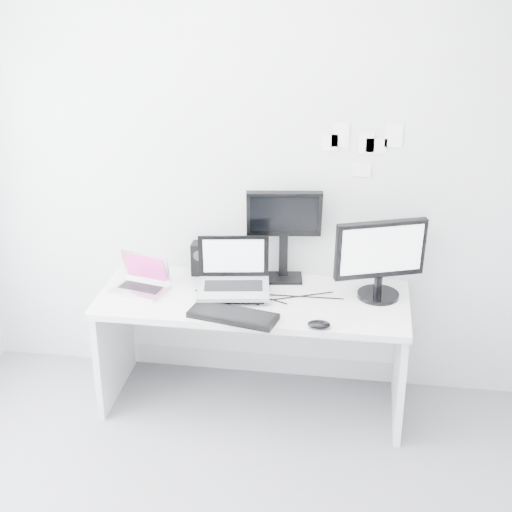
{
  "coord_description": "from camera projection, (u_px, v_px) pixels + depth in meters",
  "views": [
    {
      "loc": [
        0.6,
        -2.65,
        2.73
      ],
      "look_at": [
        0.02,
        1.23,
        1.0
      ],
      "focal_mm": 53.27,
      "sensor_mm": 36.0,
      "label": 1
    }
  ],
  "objects": [
    {
      "name": "wall_note_4",
      "position": [
        329.0,
        143.0,
        4.33
      ],
      "size": [
        0.1,
        0.0,
        0.1
      ],
      "primitive_type": "cube",
      "color": "white",
      "rests_on": "back_wall"
    },
    {
      "name": "wall_note_1",
      "position": [
        367.0,
        143.0,
        4.3
      ],
      "size": [
        0.09,
        0.0,
        0.13
      ],
      "primitive_type": "cube",
      "color": "white",
      "rests_on": "back_wall"
    },
    {
      "name": "speaker",
      "position": [
        201.0,
        259.0,
        4.66
      ],
      "size": [
        0.12,
        0.12,
        0.2
      ],
      "primitive_type": "cube",
      "rotation": [
        0.0,
        0.0,
        0.25
      ],
      "color": "black",
      "rests_on": "desk"
    },
    {
      "name": "macbook",
      "position": [
        139.0,
        274.0,
        4.43
      ],
      "size": [
        0.35,
        0.29,
        0.23
      ],
      "primitive_type": "cube",
      "rotation": [
        0.0,
        0.0,
        -0.24
      ],
      "color": "#B4B4B9",
      "rests_on": "desk"
    },
    {
      "name": "rear_monitor",
      "position": [
        284.0,
        234.0,
        4.5
      ],
      "size": [
        0.46,
        0.22,
        0.6
      ],
      "primitive_type": "cube",
      "rotation": [
        0.0,
        0.0,
        0.14
      ],
      "color": "black",
      "rests_on": "desk"
    },
    {
      "name": "back_wall",
      "position": [
        262.0,
        177.0,
        4.48
      ],
      "size": [
        3.6,
        0.0,
        3.6
      ],
      "primitive_type": "plane",
      "rotation": [
        1.57,
        0.0,
        0.0
      ],
      "color": "silver",
      "rests_on": "ground"
    },
    {
      "name": "wall_note_2",
      "position": [
        394.0,
        135.0,
        4.26
      ],
      "size": [
        0.1,
        0.0,
        0.14
      ],
      "primitive_type": "cube",
      "color": "white",
      "rests_on": "back_wall"
    },
    {
      "name": "samsung_monitor",
      "position": [
        381.0,
        259.0,
        4.31
      ],
      "size": [
        0.58,
        0.41,
        0.49
      ],
      "primitive_type": "cube",
      "rotation": [
        0.0,
        0.0,
        0.36
      ],
      "color": "black",
      "rests_on": "desk"
    },
    {
      "name": "desk",
      "position": [
        253.0,
        351.0,
        4.56
      ],
      "size": [
        1.8,
        0.7,
        0.73
      ],
      "primitive_type": "cube",
      "color": "silver",
      "rests_on": "ground"
    },
    {
      "name": "keyboard",
      "position": [
        233.0,
        316.0,
        4.17
      ],
      "size": [
        0.51,
        0.27,
        0.03
      ],
      "primitive_type": "cube",
      "rotation": [
        0.0,
        0.0,
        -0.22
      ],
      "color": "black",
      "rests_on": "desk"
    },
    {
      "name": "wall_note_0",
      "position": [
        340.0,
        135.0,
        4.3
      ],
      "size": [
        0.1,
        0.0,
        0.14
      ],
      "primitive_type": "cube",
      "color": "white",
      "rests_on": "back_wall"
    },
    {
      "name": "dell_laptop",
      "position": [
        233.0,
        269.0,
        4.35
      ],
      "size": [
        0.46,
        0.38,
        0.34
      ],
      "primitive_type": "cube",
      "rotation": [
        0.0,
        0.0,
        0.16
      ],
      "color": "#A4A6AB",
      "rests_on": "desk"
    },
    {
      "name": "mouse",
      "position": [
        319.0,
        324.0,
        4.07
      ],
      "size": [
        0.13,
        0.09,
        0.04
      ],
      "primitive_type": "ellipsoid",
      "rotation": [
        0.0,
        0.0,
        0.05
      ],
      "color": "black",
      "rests_on": "desk"
    },
    {
      "name": "wall_note_3",
      "position": [
        361.0,
        170.0,
        4.37
      ],
      "size": [
        0.11,
        0.0,
        0.08
      ],
      "primitive_type": "cube",
      "color": "white",
      "rests_on": "back_wall"
    },
    {
      "name": "wall_note_5",
      "position": [
        377.0,
        145.0,
        4.3
      ],
      "size": [
        0.12,
        0.0,
        0.08
      ],
      "primitive_type": "cube",
      "color": "white",
      "rests_on": "back_wall"
    }
  ]
}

